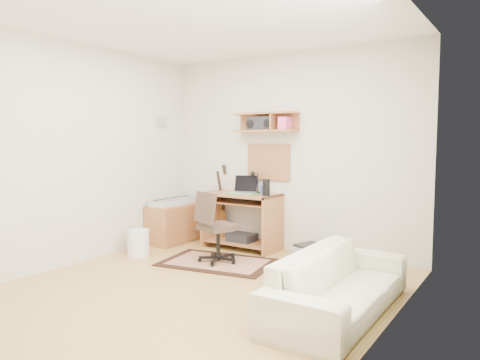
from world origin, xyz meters
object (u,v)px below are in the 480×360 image
Objects in this scene: desk at (242,221)px; sofa at (340,273)px; task_chair at (218,227)px; cabinet at (176,223)px; printer at (314,253)px.

desk is 2.44m from sofa.
task_chair is 0.97× the size of cabinet.
printer is (0.91, 0.75, -0.35)m from task_chair.
cabinet is 2.01× the size of printer.
cabinet is at bearing 171.42° from task_chair.
desk is 2.24× the size of printer.
desk is 1.11× the size of cabinet.
task_chair is at bearing -118.31° from printer.
task_chair is 0.49× the size of sofa.
task_chair reaches higher than sofa.
sofa is at bearing -3.53° from task_chair.
desk is 0.56× the size of sofa.
desk is at bearing -158.63° from printer.
cabinet is 3.23m from sofa.
sofa is (2.96, -1.30, 0.07)m from cabinet.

